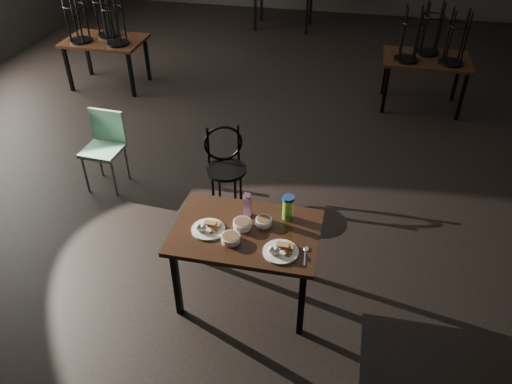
% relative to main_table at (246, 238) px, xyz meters
% --- Properties ---
extents(main_table, '(1.20, 0.80, 0.75)m').
position_rel_main_table_xyz_m(main_table, '(0.00, 0.00, 0.00)').
color(main_table, black).
rests_on(main_table, ground).
extents(plate_left, '(0.27, 0.27, 0.09)m').
position_rel_main_table_xyz_m(plate_left, '(-0.30, -0.06, 0.10)').
color(plate_left, white).
rests_on(plate_left, main_table).
extents(plate_right, '(0.28, 0.28, 0.09)m').
position_rel_main_table_xyz_m(plate_right, '(0.32, -0.20, 0.10)').
color(plate_right, white).
rests_on(plate_right, main_table).
extents(bowl_near, '(0.15, 0.15, 0.06)m').
position_rel_main_table_xyz_m(bowl_near, '(-0.04, 0.04, 0.11)').
color(bowl_near, white).
rests_on(bowl_near, main_table).
extents(bowl_far, '(0.13, 0.13, 0.05)m').
position_rel_main_table_xyz_m(bowl_far, '(0.13, 0.11, 0.11)').
color(bowl_far, white).
rests_on(bowl_far, main_table).
extents(bowl_big, '(0.15, 0.15, 0.05)m').
position_rel_main_table_xyz_m(bowl_big, '(-0.09, -0.15, 0.11)').
color(bowl_big, white).
rests_on(bowl_big, main_table).
extents(juice_carton, '(0.06, 0.06, 0.23)m').
position_rel_main_table_xyz_m(juice_carton, '(-0.03, 0.20, 0.19)').
color(juice_carton, '#87186D').
rests_on(juice_carton, main_table).
extents(water_bottle, '(0.11, 0.11, 0.22)m').
position_rel_main_table_xyz_m(water_bottle, '(0.31, 0.23, 0.19)').
color(water_bottle, '#81D43E').
rests_on(water_bottle, main_table).
extents(spoon, '(0.05, 0.22, 0.01)m').
position_rel_main_table_xyz_m(spoon, '(0.51, -0.14, 0.08)').
color(spoon, silver).
rests_on(spoon, main_table).
extents(bentwood_chair, '(0.48, 0.47, 0.90)m').
position_rel_main_table_xyz_m(bentwood_chair, '(-0.52, 1.27, -0.13)').
color(bentwood_chair, black).
rests_on(bentwood_chair, ground).
extents(school_chair, '(0.44, 0.44, 0.88)m').
position_rel_main_table_xyz_m(school_chair, '(-1.94, 1.38, -0.14)').
color(school_chair, '#72B18E').
rests_on(school_chair, ground).
extents(bg_table_left, '(1.20, 0.80, 1.48)m').
position_rel_main_table_xyz_m(bg_table_left, '(-3.12, 3.89, 0.11)').
color(bg_table_left, black).
rests_on(bg_table_left, ground).
extents(bg_table_right, '(1.20, 0.80, 1.48)m').
position_rel_main_table_xyz_m(bg_table_right, '(1.69, 4.13, 0.11)').
color(bg_table_right, black).
rests_on(bg_table_right, ground).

